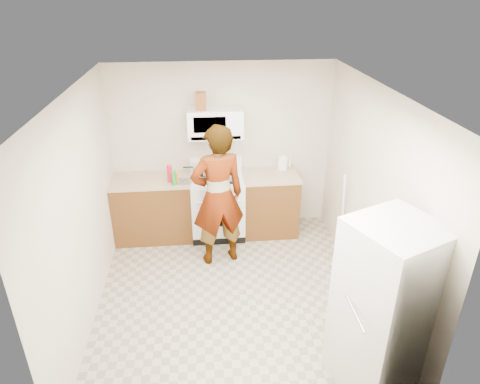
{
  "coord_description": "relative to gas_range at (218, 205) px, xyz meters",
  "views": [
    {
      "loc": [
        -0.3,
        -4.13,
        3.45
      ],
      "look_at": [
        0.15,
        0.55,
        1.14
      ],
      "focal_mm": 32.0,
      "sensor_mm": 36.0,
      "label": 1
    }
  ],
  "objects": [
    {
      "name": "cabinet_left",
      "position": [
        -0.94,
        0.01,
        -0.04
      ],
      "size": [
        1.12,
        0.62,
        0.9
      ],
      "primitive_type": "cube",
      "color": "brown",
      "rests_on": "floor"
    },
    {
      "name": "fridge",
      "position": [
        1.36,
        -2.79,
        0.36
      ],
      "size": [
        0.92,
        0.92,
        1.7
      ],
      "primitive_type": "cube",
      "rotation": [
        0.0,
        0.0,
        0.41
      ],
      "color": "white",
      "rests_on": "floor"
    },
    {
      "name": "counter_left",
      "position": [
        -0.94,
        0.01,
        0.43
      ],
      "size": [
        1.14,
        0.64,
        0.03
      ],
      "primitive_type": "cube",
      "color": "tan",
      "rests_on": "cabinet_left"
    },
    {
      "name": "pot_lid",
      "position": [
        -0.47,
        -0.12,
        0.46
      ],
      "size": [
        0.28,
        0.28,
        0.01
      ],
      "primitive_type": "cylinder",
      "rotation": [
        0.0,
        0.0,
        -0.1
      ],
      "color": "white",
      "rests_on": "counter_left"
    },
    {
      "name": "right_wall",
      "position": [
        1.69,
        -1.48,
        0.76
      ],
      "size": [
        0.02,
        3.6,
        2.5
      ],
      "primitive_type": "cube",
      "color": "beige",
      "rests_on": "floor"
    },
    {
      "name": "person",
      "position": [
        -0.02,
        -0.69,
        0.48
      ],
      "size": [
        0.8,
        0.62,
        1.93
      ],
      "primitive_type": "imported",
      "rotation": [
        0.0,
        0.0,
        3.39
      ],
      "color": "tan",
      "rests_on": "floor"
    },
    {
      "name": "saucepan",
      "position": [
        -0.23,
        0.11,
        0.53
      ],
      "size": [
        0.24,
        0.24,
        0.12
      ],
      "primitive_type": "cylinder",
      "rotation": [
        0.0,
        0.0,
        -0.05
      ],
      "color": "silver",
      "rests_on": "gas_range"
    },
    {
      "name": "counter_right",
      "position": [
        0.78,
        0.01,
        0.43
      ],
      "size": [
        0.82,
        0.64,
        0.03
      ],
      "primitive_type": "cube",
      "color": "tan",
      "rests_on": "cabinet_right"
    },
    {
      "name": "bottle_hot_sauce",
      "position": [
        -0.56,
        -0.12,
        0.52
      ],
      "size": [
        0.06,
        0.06,
        0.15
      ],
      "primitive_type": "cylinder",
      "rotation": [
        0.0,
        0.0,
        0.43
      ],
      "color": "orange",
      "rests_on": "counter_left"
    },
    {
      "name": "cabinet_right",
      "position": [
        0.78,
        0.01,
        -0.04
      ],
      "size": [
        0.8,
        0.62,
        0.9
      ],
      "primitive_type": "cube",
      "color": "brown",
      "rests_on": "floor"
    },
    {
      "name": "floor",
      "position": [
        0.1,
        -1.48,
        -0.49
      ],
      "size": [
        3.6,
        3.6,
        0.0
      ],
      "primitive_type": "plane",
      "color": "gray",
      "rests_on": "ground"
    },
    {
      "name": "broom",
      "position": [
        1.66,
        -0.72,
        0.15
      ],
      "size": [
        0.18,
        0.24,
        1.25
      ],
      "primitive_type": "cylinder",
      "rotation": [
        0.14,
        -0.14,
        0.17
      ],
      "color": "white",
      "rests_on": "floor"
    },
    {
      "name": "kettle",
      "position": [
        0.99,
        0.19,
        0.54
      ],
      "size": [
        0.19,
        0.19,
        0.18
      ],
      "primitive_type": "cylinder",
      "rotation": [
        0.0,
        0.0,
        -0.27
      ],
      "color": "white",
      "rests_on": "counter_right"
    },
    {
      "name": "bottle_spray",
      "position": [
        -0.66,
        -0.11,
        0.57
      ],
      "size": [
        0.08,
        0.08,
        0.25
      ],
      "primitive_type": "cylinder",
      "rotation": [
        0.0,
        0.0,
        -0.09
      ],
      "color": "red",
      "rests_on": "counter_left"
    },
    {
      "name": "back_wall",
      "position": [
        0.1,
        0.31,
        0.76
      ],
      "size": [
        3.2,
        0.02,
        2.5
      ],
      "primitive_type": "cube",
      "color": "beige",
      "rests_on": "floor"
    },
    {
      "name": "tray",
      "position": [
        0.11,
        -0.13,
        0.47
      ],
      "size": [
        0.28,
        0.21,
        0.05
      ],
      "primitive_type": "cube",
      "rotation": [
        0.0,
        0.0,
        -0.21
      ],
      "color": "white",
      "rests_on": "gas_range"
    },
    {
      "name": "jug",
      "position": [
        -0.19,
        0.07,
        1.53
      ],
      "size": [
        0.15,
        0.15,
        0.24
      ],
      "primitive_type": "cube",
      "rotation": [
        0.0,
        0.0,
        -0.04
      ],
      "color": "brown",
      "rests_on": "microwave"
    },
    {
      "name": "bottle_green_cap",
      "position": [
        -0.6,
        -0.21,
        0.55
      ],
      "size": [
        0.07,
        0.07,
        0.2
      ],
      "primitive_type": "cylinder",
      "rotation": [
        0.0,
        0.0,
        -0.12
      ],
      "color": "#1A8F23",
      "rests_on": "counter_left"
    },
    {
      "name": "gas_range",
      "position": [
        0.0,
        0.0,
        0.0
      ],
      "size": [
        0.76,
        0.65,
        1.13
      ],
      "color": "white",
      "rests_on": "floor"
    },
    {
      "name": "microwave",
      "position": [
        0.0,
        0.13,
        1.21
      ],
      "size": [
        0.76,
        0.38,
        0.4
      ],
      "primitive_type": "cube",
      "color": "white",
      "rests_on": "back_wall"
    }
  ]
}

